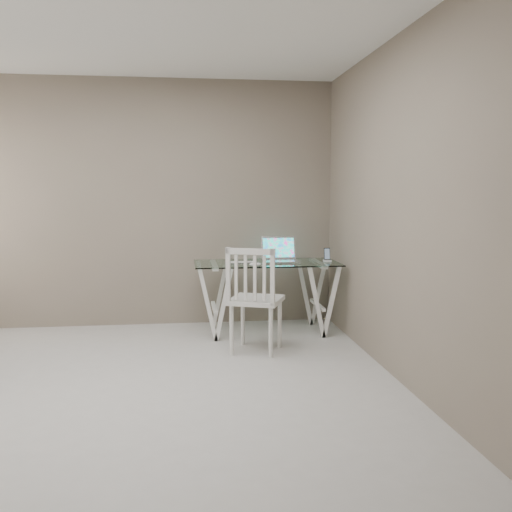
{
  "coord_description": "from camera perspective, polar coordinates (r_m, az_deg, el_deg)",
  "views": [
    {
      "loc": [
        0.33,
        -4.12,
        1.5
      ],
      "look_at": [
        1.04,
        1.41,
        0.85
      ],
      "focal_mm": 40.0,
      "sensor_mm": 36.0,
      "label": 1
    }
  ],
  "objects": [
    {
      "name": "laptop",
      "position": [
        6.04,
        2.42,
        0.05
      ],
      "size": [
        0.37,
        0.34,
        0.25
      ],
      "color": "#B8B7BC",
      "rests_on": "desk"
    },
    {
      "name": "keyboard",
      "position": [
        5.92,
        -1.62,
        -0.64
      ],
      "size": [
        0.31,
        0.13,
        0.01
      ],
      "primitive_type": "cube",
      "color": "silver",
      "rests_on": "desk"
    },
    {
      "name": "desk",
      "position": [
        6.0,
        1.06,
        -4.08
      ],
      "size": [
        1.5,
        0.7,
        0.75
      ],
      "color": "silver",
      "rests_on": "ground"
    },
    {
      "name": "phone_dock",
      "position": [
        6.07,
        7.12,
        -0.17
      ],
      "size": [
        0.08,
        0.08,
        0.14
      ],
      "color": "white",
      "rests_on": "desk"
    },
    {
      "name": "mouse",
      "position": [
        5.65,
        -0.08,
        -0.84
      ],
      "size": [
        0.12,
        0.07,
        0.04
      ],
      "primitive_type": "ellipsoid",
      "color": "silver",
      "rests_on": "desk"
    },
    {
      "name": "room",
      "position": [
        4.17,
        -12.89,
        9.46
      ],
      "size": [
        4.5,
        4.52,
        2.71
      ],
      "color": "#ACA9A5",
      "rests_on": "ground"
    },
    {
      "name": "chair",
      "position": [
        5.2,
        -0.21,
        -3.93
      ],
      "size": [
        0.59,
        0.59,
        0.99
      ],
      "rotation": [
        0.0,
        0.0,
        -0.39
      ],
      "color": "silver",
      "rests_on": "ground"
    }
  ]
}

